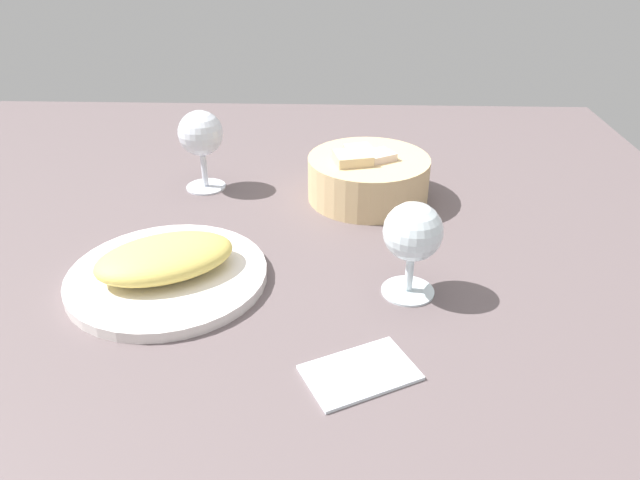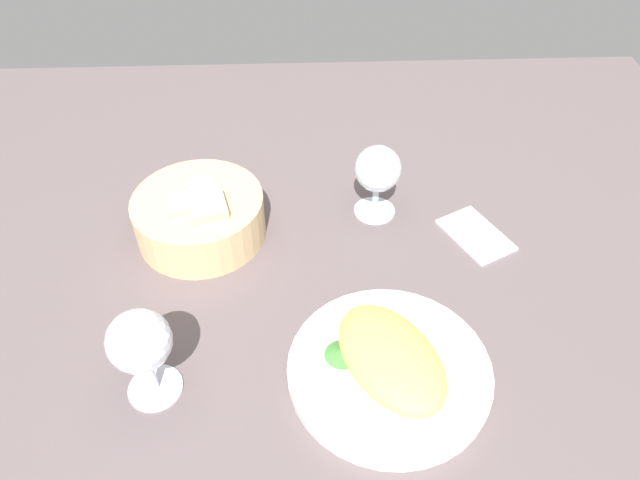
% 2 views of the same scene
% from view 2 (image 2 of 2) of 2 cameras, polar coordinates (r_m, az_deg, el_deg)
% --- Properties ---
extents(ground_plane, '(1.40, 1.40, 0.02)m').
position_cam_2_polar(ground_plane, '(0.81, 1.32, -7.74)').
color(ground_plane, '#5F5153').
extents(plate, '(0.25, 0.25, 0.01)m').
position_cam_2_polar(plate, '(0.75, 6.64, -12.30)').
color(plate, white).
rests_on(plate, ground_plane).
extents(omelette, '(0.20, 0.17, 0.04)m').
position_cam_2_polar(omelette, '(0.72, 6.82, -11.12)').
color(omelette, '#DCC45D').
rests_on(omelette, plate).
extents(lettuce_garnish, '(0.04, 0.04, 0.01)m').
position_cam_2_polar(lettuce_garnish, '(0.74, 2.15, -10.69)').
color(lettuce_garnish, '#428739').
rests_on(lettuce_garnish, plate).
extents(bread_basket, '(0.19, 0.19, 0.08)m').
position_cam_2_polar(bread_basket, '(0.90, -11.42, 2.26)').
color(bread_basket, '#D7B580').
rests_on(bread_basket, ground_plane).
extents(wine_glass_near, '(0.07, 0.07, 0.12)m').
position_cam_2_polar(wine_glass_near, '(0.90, 5.55, 6.51)').
color(wine_glass_near, silver).
rests_on(wine_glass_near, ground_plane).
extents(wine_glass_far, '(0.07, 0.07, 0.13)m').
position_cam_2_polar(wine_glass_far, '(0.69, -16.84, -9.58)').
color(wine_glass_far, silver).
rests_on(wine_glass_far, ground_plane).
extents(folded_napkin, '(0.13, 0.11, 0.01)m').
position_cam_2_polar(folded_napkin, '(0.93, 14.72, 0.58)').
color(folded_napkin, white).
rests_on(folded_napkin, ground_plane).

